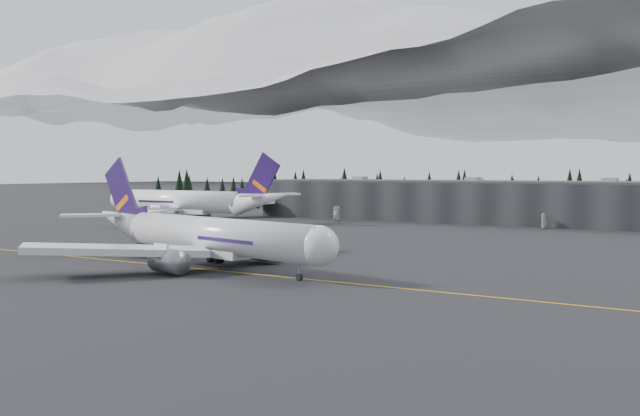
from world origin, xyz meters
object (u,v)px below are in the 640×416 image
Objects in this scene: jet_main at (199,235)px; gse_vehicle_a at (337,219)px; jet_parked at (191,202)px; gse_vehicle_b at (544,226)px; terminal at (504,202)px.

gse_vehicle_a is (-33.80, 101.06, -4.47)m from jet_main.
jet_main is 106.66m from gse_vehicle_a.
gse_vehicle_b is at bearing -163.87° from jet_parked.
terminal is at bearing 96.46° from jet_main.
jet_parked is (-85.32, -45.59, -0.37)m from terminal.
jet_main is at bearing -74.97° from gse_vehicle_a.
gse_vehicle_b is (28.15, 106.91, -4.42)m from jet_main.
terminal is 38.80× the size of gse_vehicle_b.
jet_main is 12.97× the size of gse_vehicle_a.
gse_vehicle_b is (16.52, -17.05, -5.60)m from terminal.
gse_vehicle_b is at bearing 1.93° from gse_vehicle_a.
gse_vehicle_a is at bearing 120.31° from jet_main.
terminal is at bearing 23.28° from gse_vehicle_a.
gse_vehicle_a is 62.23m from gse_vehicle_b.
jet_main reaches higher than terminal.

